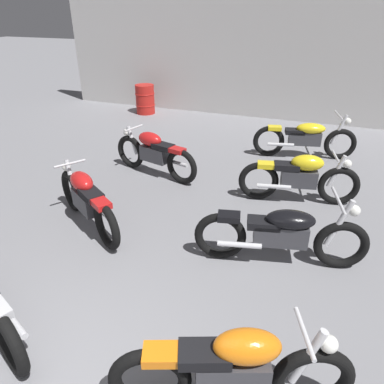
{
  "coord_description": "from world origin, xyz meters",
  "views": [
    {
      "loc": [
        1.66,
        -0.88,
        3.0
      ],
      "look_at": [
        0.0,
        3.55,
        0.55
      ],
      "focal_mm": 34.15,
      "sensor_mm": 36.0,
      "label": 1
    }
  ],
  "objects": [
    {
      "name": "back_wall",
      "position": [
        0.0,
        9.83,
        1.8
      ],
      "size": [
        12.74,
        0.24,
        3.6
      ],
      "primitive_type": "cube",
      "color": "#BCBAB7",
      "rests_on": "ground"
    },
    {
      "name": "motorcycle_left_row_1",
      "position": [
        -1.42,
        2.95,
        0.46
      ],
      "size": [
        1.72,
        1.16,
        0.88
      ],
      "color": "black",
      "rests_on": "ground"
    },
    {
      "name": "motorcycle_right_row_2",
      "position": [
        1.41,
        4.84,
        0.46
      ],
      "size": [
        1.95,
        0.65,
        0.88
      ],
      "color": "black",
      "rests_on": "ground"
    },
    {
      "name": "oil_drum",
      "position": [
        -3.55,
        8.97,
        0.43
      ],
      "size": [
        0.59,
        0.59,
        0.85
      ],
      "color": "red",
      "rests_on": "ground"
    },
    {
      "name": "motorcycle_right_row_1",
      "position": [
        1.37,
        3.08,
        0.45
      ],
      "size": [
        2.14,
        0.81,
        0.97
      ],
      "color": "black",
      "rests_on": "ground"
    },
    {
      "name": "motorcycle_right_row_0",
      "position": [
        1.3,
        1.01,
        0.46
      ],
      "size": [
        1.88,
        0.82,
        0.88
      ],
      "color": "black",
      "rests_on": "ground"
    },
    {
      "name": "motorcycle_left_row_2",
      "position": [
        -1.31,
        4.99,
        0.46
      ],
      "size": [
        1.93,
        0.68,
        0.88
      ],
      "color": "black",
      "rests_on": "ground"
    },
    {
      "name": "motorcycle_right_row_3",
      "position": [
        1.31,
        6.95,
        0.45
      ],
      "size": [
        2.14,
        0.81,
        0.97
      ],
      "color": "black",
      "rests_on": "ground"
    }
  ]
}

